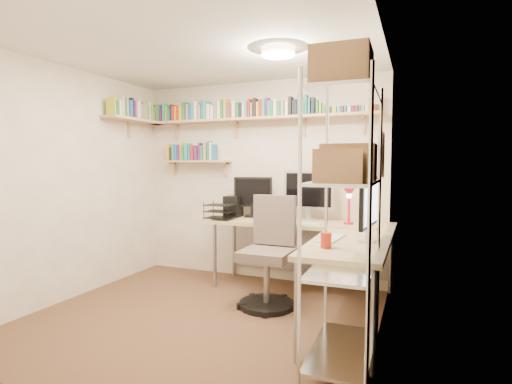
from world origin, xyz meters
TOP-DOWN VIEW (x-y plane):
  - ground at (0.00, 0.00)m, footprint 3.20×3.20m
  - room_shell at (0.00, 0.00)m, footprint 3.24×3.04m
  - wall_shelves at (-0.44, 1.29)m, footprint 3.12×1.09m
  - corner_desk at (0.70, 0.92)m, footprint 2.14×2.04m
  - office_chair at (0.48, 0.57)m, footprint 0.60×0.61m
  - wire_rack at (1.42, -0.50)m, footprint 0.45×0.89m

SIDE VIEW (x-z plane):
  - ground at x=0.00m, z-range 0.00..0.00m
  - office_chair at x=0.48m, z-range -0.09..1.04m
  - corner_desk at x=0.70m, z-range 0.10..1.49m
  - room_shell at x=0.00m, z-range 0.29..2.81m
  - wire_rack at x=1.42m, z-range 0.49..2.67m
  - wall_shelves at x=-0.44m, z-range 1.63..2.43m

